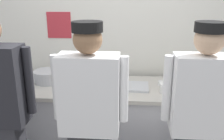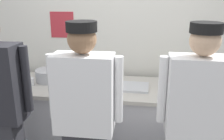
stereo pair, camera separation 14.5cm
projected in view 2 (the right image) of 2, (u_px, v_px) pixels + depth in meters
The scene contains 16 objects.
wall_back at pixel (112, 28), 3.04m from camera, with size 4.29×0.11×2.92m.
prep_counter at pixel (106, 122), 2.86m from camera, with size 2.73×0.76×0.89m.
chef_center at pixel (85, 119), 1.99m from camera, with size 0.61×0.24×1.69m.
chef_far_right at pixel (196, 123), 1.93m from camera, with size 0.61×0.24×1.69m.
plate_stack_front at pixel (171, 89), 2.50m from camera, with size 0.24×0.24×0.10m.
plate_stack_rear at pixel (89, 82), 2.79m from camera, with size 0.23×0.23×0.05m.
mixing_bowl_steel at pixel (50, 75), 2.88m from camera, with size 0.33×0.33×0.13m, color #B7BABF.
sheet_tray at pixel (125, 86), 2.68m from camera, with size 0.51×0.29×0.02m, color #B7BABF.
squeeze_bottle_primary at pixel (178, 80), 2.65m from camera, with size 0.06×0.06×0.19m.
squeeze_bottle_secondary at pixel (74, 77), 2.73m from camera, with size 0.06×0.06×0.18m.
squeeze_bottle_spare at pixel (210, 76), 2.76m from camera, with size 0.05×0.05×0.19m.
ramekin_red_sauce at pixel (163, 84), 2.71m from camera, with size 0.10×0.10×0.04m.
ramekin_orange_sauce at pixel (216, 91), 2.54m from camera, with size 0.08×0.08×0.04m.
ramekin_yellow_sauce at pixel (72, 87), 2.62m from camera, with size 0.08×0.08×0.05m.
deli_cup at pixel (30, 82), 2.74m from camera, with size 0.09×0.09×0.08m, color white.
chefs_knife at pixel (14, 80), 2.90m from camera, with size 0.27×0.03×0.02m.
Camera 2 is at (0.40, -2.12, 1.87)m, focal length 39.41 mm.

